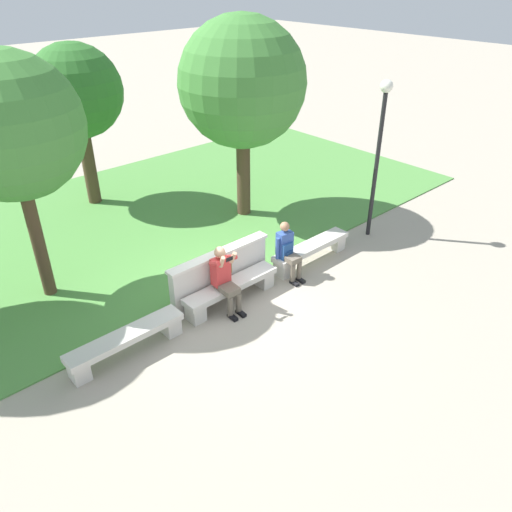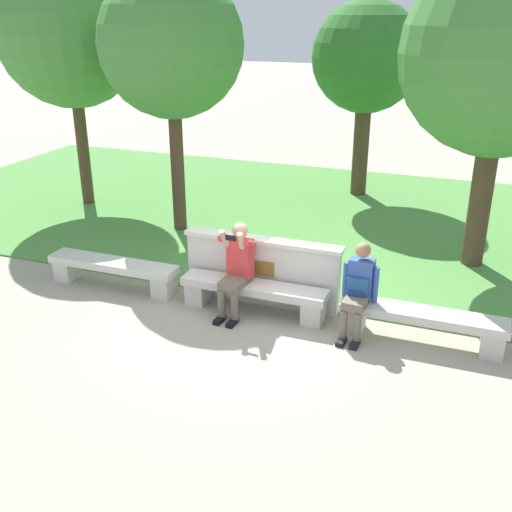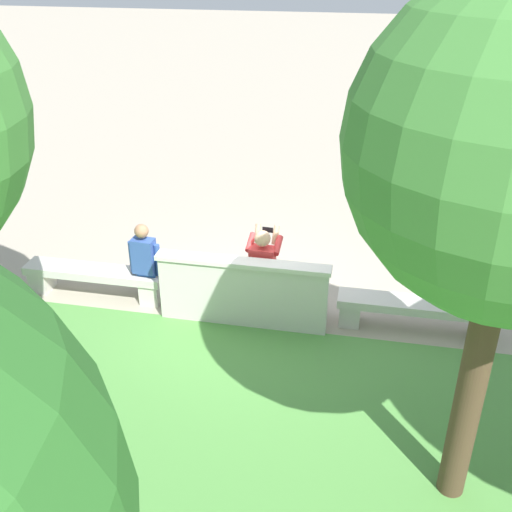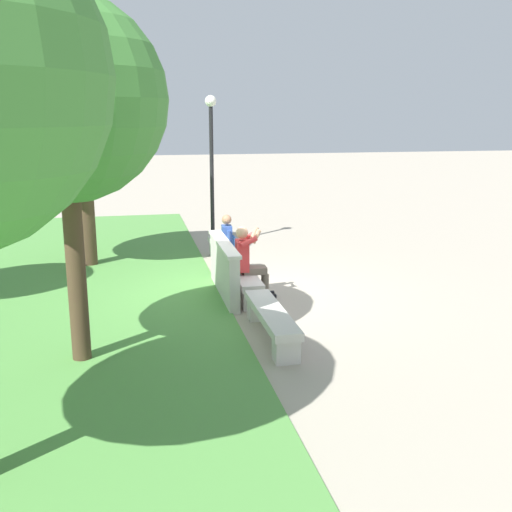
{
  "view_description": "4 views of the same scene",
  "coord_description": "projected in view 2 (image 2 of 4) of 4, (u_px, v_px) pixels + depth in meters",
  "views": [
    {
      "loc": [
        -5.1,
        -6.39,
        5.88
      ],
      "look_at": [
        0.56,
        -0.11,
        0.89
      ],
      "focal_mm": 35.0,
      "sensor_mm": 36.0,
      "label": 1
    },
    {
      "loc": [
        2.73,
        -7.13,
        4.06
      ],
      "look_at": [
        0.09,
        -0.14,
        0.94
      ],
      "focal_mm": 42.0,
      "sensor_mm": 36.0,
      "label": 2
    },
    {
      "loc": [
        -1.53,
        7.09,
        4.75
      ],
      "look_at": [
        -0.1,
        -0.07,
        0.88
      ],
      "focal_mm": 42.0,
      "sensor_mm": 36.0,
      "label": 3
    },
    {
      "loc": [
        -10.54,
        1.97,
        3.27
      ],
      "look_at": [
        -0.3,
        -0.2,
        0.79
      ],
      "focal_mm": 42.0,
      "sensor_mm": 36.0,
      "label": 4
    }
  ],
  "objects": [
    {
      "name": "ground_plane",
      "position": [
        254.0,
        312.0,
        8.61
      ],
      "size": [
        80.0,
        80.0,
        0.0
      ],
      "primitive_type": "plane",
      "color": "#A89E8C"
    },
    {
      "name": "grass_strip",
      "position": [
        329.0,
        218.0,
        12.38
      ],
      "size": [
        18.78,
        8.0,
        0.03
      ],
      "primitive_type": "cube",
      "color": "#518E42",
      "rests_on": "ground"
    },
    {
      "name": "bench_main",
      "position": [
        113.0,
        269.0,
        9.25
      ],
      "size": [
        2.12,
        0.4,
        0.45
      ],
      "color": "beige",
      "rests_on": "ground"
    },
    {
      "name": "bench_near",
      "position": [
        254.0,
        293.0,
        8.49
      ],
      "size": [
        2.12,
        0.4,
        0.45
      ],
      "color": "beige",
      "rests_on": "ground"
    },
    {
      "name": "bench_mid",
      "position": [
        422.0,
        321.0,
        7.73
      ],
      "size": [
        2.12,
        0.4,
        0.45
      ],
      "color": "beige",
      "rests_on": "ground"
    },
    {
      "name": "backrest_wall_with_plaque",
      "position": [
        262.0,
        270.0,
        8.7
      ],
      "size": [
        2.36,
        0.24,
        1.01
      ],
      "color": "beige",
      "rests_on": "ground"
    },
    {
      "name": "person_photographer",
      "position": [
        237.0,
        265.0,
        8.33
      ],
      "size": [
        0.49,
        0.74,
        1.32
      ],
      "color": "black",
      "rests_on": "ground"
    },
    {
      "name": "person_distant",
      "position": [
        358.0,
        288.0,
        7.8
      ],
      "size": [
        0.48,
        0.69,
        1.26
      ],
      "color": "black",
      "rests_on": "ground"
    },
    {
      "name": "backpack",
      "position": [
        358.0,
        289.0,
        7.86
      ],
      "size": [
        0.28,
        0.24,
        0.43
      ],
      "color": "#234C8C",
      "rests_on": "bench_mid"
    },
    {
      "name": "tree_behind_wall",
      "position": [
        70.0,
        34.0,
        11.99
      ],
      "size": [
        2.94,
        2.94,
        5.03
      ],
      "color": "#4C3826",
      "rests_on": "ground"
    },
    {
      "name": "tree_left_background",
      "position": [
        502.0,
        55.0,
        8.89
      ],
      "size": [
        3.08,
        3.08,
        4.96
      ],
      "color": "#4C3826",
      "rests_on": "ground"
    },
    {
      "name": "tree_right_background",
      "position": [
        367.0,
        59.0,
        12.81
      ],
      "size": [
        2.37,
        2.37,
        4.25
      ],
      "color": "#4C3826",
      "rests_on": "ground"
    },
    {
      "name": "tree_far_back",
      "position": [
        171.0,
        45.0,
        10.47
      ],
      "size": [
        2.59,
        2.59,
        4.75
      ],
      "color": "#4C3826",
      "rests_on": "ground"
    }
  ]
}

